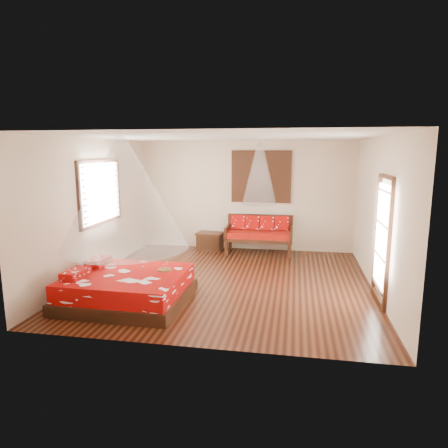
% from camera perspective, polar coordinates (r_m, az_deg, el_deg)
% --- Properties ---
extents(room, '(5.54, 5.54, 2.84)m').
position_cam_1_polar(room, '(7.66, 0.56, 1.82)').
color(room, black).
rests_on(room, ground).
extents(bed, '(2.02, 1.83, 0.63)m').
position_cam_1_polar(bed, '(7.07, -13.74, -8.82)').
color(bed, black).
rests_on(bed, floor).
extents(daybed, '(1.67, 0.74, 0.94)m').
position_cam_1_polar(daybed, '(10.09, 5.03, -1.22)').
color(daybed, black).
rests_on(daybed, floor).
extents(storage_chest, '(0.70, 0.55, 0.46)m').
position_cam_1_polar(storage_chest, '(10.41, -2.01, -2.44)').
color(storage_chest, black).
rests_on(storage_chest, floor).
extents(shutter_panel, '(1.52, 0.06, 1.32)m').
position_cam_1_polar(shutter_panel, '(10.24, 5.33, 6.75)').
color(shutter_panel, black).
rests_on(shutter_panel, wall_back).
extents(window_left, '(0.10, 1.74, 1.34)m').
position_cam_1_polar(window_left, '(8.67, -17.20, 4.36)').
color(window_left, black).
rests_on(window_left, wall_left).
extents(glazed_door, '(0.08, 1.02, 2.16)m').
position_cam_1_polar(glazed_door, '(7.17, 21.64, -2.20)').
color(glazed_door, black).
rests_on(glazed_door, floor).
extents(wine_tray, '(0.24, 0.24, 0.20)m').
position_cam_1_polar(wine_tray, '(7.02, -8.47, -6.20)').
color(wine_tray, brown).
rests_on(wine_tray, bed).
extents(mosquito_net_main, '(2.10, 2.10, 1.80)m').
position_cam_1_polar(mosquito_net_main, '(6.72, -14.20, 4.17)').
color(mosquito_net_main, white).
rests_on(mosquito_net_main, ceiling).
extents(mosquito_net_daybed, '(0.84, 0.84, 1.50)m').
position_cam_1_polar(mosquito_net_daybed, '(9.77, 5.10, 7.17)').
color(mosquito_net_daybed, white).
rests_on(mosquito_net_daybed, ceiling).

